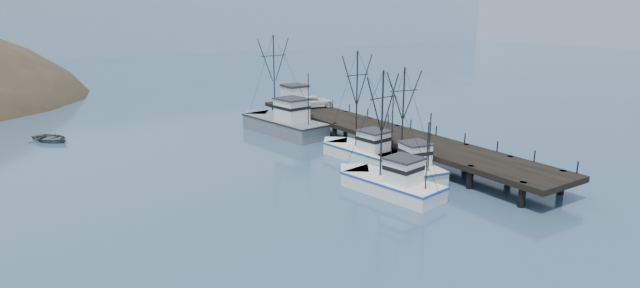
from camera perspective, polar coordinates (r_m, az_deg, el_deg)
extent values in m
plane|color=#304F6A|center=(36.03, 5.91, -8.88)|extent=(400.00, 400.00, 0.00)
cube|color=black|center=(55.73, 6.83, 1.53)|extent=(6.00, 44.00, 0.50)
cylinder|color=black|center=(41.13, 22.08, -5.38)|extent=(0.56, 0.56, 2.00)
cylinder|color=black|center=(45.34, 25.89, -3.96)|extent=(0.56, 0.56, 2.00)
cylinder|color=black|center=(43.95, 16.78, -3.64)|extent=(0.56, 0.56, 2.00)
cylinder|color=black|center=(47.91, 20.82, -2.47)|extent=(0.56, 0.56, 2.00)
cylinder|color=black|center=(47.13, 12.17, -2.10)|extent=(0.56, 0.56, 2.00)
cylinder|color=black|center=(50.84, 16.31, -1.13)|extent=(0.56, 0.56, 2.00)
cylinder|color=black|center=(50.60, 8.17, -0.75)|extent=(0.56, 0.56, 2.00)
cylinder|color=black|center=(54.08, 12.32, 0.07)|extent=(0.56, 0.56, 2.00)
cylinder|color=black|center=(54.32, 4.70, 0.43)|extent=(0.56, 0.56, 2.00)
cylinder|color=black|center=(57.57, 8.80, 1.12)|extent=(0.56, 0.56, 2.00)
cylinder|color=black|center=(58.22, 1.69, 1.45)|extent=(0.56, 0.56, 2.00)
cylinder|color=black|center=(61.27, 5.69, 2.05)|extent=(0.56, 0.56, 2.00)
cylinder|color=black|center=(62.29, -0.94, 2.33)|extent=(0.56, 0.56, 2.00)
cylinder|color=black|center=(65.15, 2.94, 2.87)|extent=(0.56, 0.56, 2.00)
cylinder|color=black|center=(66.48, -3.24, 3.11)|extent=(0.56, 0.56, 2.00)
cylinder|color=black|center=(69.16, 0.50, 3.59)|extent=(0.56, 0.56, 2.00)
cylinder|color=black|center=(70.78, -5.27, 3.78)|extent=(0.56, 0.56, 2.00)
cylinder|color=black|center=(73.30, -1.67, 4.22)|extent=(0.56, 0.56, 2.00)
cube|color=#9EB2C6|center=(198.44, -24.42, 9.30)|extent=(360.00, 40.00, 26.00)
cube|color=white|center=(46.49, 10.01, -2.93)|extent=(4.47, 8.41, 1.60)
cube|color=white|center=(49.73, 7.52, -1.66)|extent=(3.07, 3.07, 1.60)
cube|color=#17515E|center=(46.29, 10.05, -2.11)|extent=(4.57, 8.63, 0.18)
cube|color=silver|center=(45.18, 10.81, -1.17)|extent=(2.54, 2.60, 1.90)
cube|color=#26262B|center=(44.91, 10.87, 0.09)|extent=(2.76, 2.84, 0.16)
cylinder|color=black|center=(46.25, 9.46, 3.44)|extent=(0.14, 0.14, 8.46)
cylinder|color=black|center=(43.15, 12.41, 0.17)|extent=(0.10, 0.10, 5.08)
cube|color=white|center=(41.55, 8.23, -5.01)|extent=(4.79, 8.89, 1.60)
cube|color=white|center=(44.14, 3.97, -3.70)|extent=(3.35, 3.35, 1.60)
cube|color=#223D9F|center=(41.32, 8.27, -4.10)|extent=(4.89, 9.11, 0.18)
cube|color=silver|center=(40.37, 9.51, -3.04)|extent=(2.75, 2.75, 1.90)
cube|color=#26262B|center=(40.07, 9.58, -1.64)|extent=(2.99, 3.00, 0.16)
cylinder|color=black|center=(40.91, 7.08, 2.26)|extent=(0.14, 0.14, 8.75)
cylinder|color=black|center=(38.68, 12.15, -1.37)|extent=(0.10, 0.10, 5.25)
cube|color=white|center=(50.49, 5.19, -1.34)|extent=(4.48, 9.32, 1.60)
cube|color=white|center=(53.63, 1.81, -0.32)|extent=(3.44, 3.44, 1.60)
cube|color=navy|center=(50.30, 5.21, -0.57)|extent=(4.58, 9.56, 0.18)
cube|color=silver|center=(49.26, 6.19, 0.33)|extent=(2.70, 2.80, 1.90)
cube|color=#26262B|center=(49.01, 6.22, 1.50)|extent=(2.93, 3.05, 0.16)
cylinder|color=black|center=(50.21, 4.23, 5.15)|extent=(0.14, 0.14, 9.60)
cylinder|color=black|center=(47.29, 8.26, 2.06)|extent=(0.10, 0.10, 5.76)
cube|color=slate|center=(61.48, -4.11, 1.89)|extent=(5.85, 12.57, 2.20)
cube|color=slate|center=(66.31, -7.28, 2.76)|extent=(4.16, 4.16, 2.20)
cube|color=black|center=(61.27, -4.13, 2.81)|extent=(5.97, 12.89, 0.18)
cube|color=silver|center=(59.79, -3.25, 3.89)|extent=(3.39, 3.79, 2.60)
cube|color=#26262B|center=(59.54, -3.27, 5.19)|extent=(3.68, 4.13, 0.16)
cylinder|color=black|center=(61.91, -5.27, 7.71)|extent=(0.14, 0.14, 10.04)
cylinder|color=black|center=(57.10, -1.35, 5.14)|extent=(0.10, 0.10, 6.02)
cube|color=silver|center=(69.73, -2.91, 5.54)|extent=(2.80, 3.00, 2.50)
cube|color=#26262B|center=(69.52, -2.92, 6.68)|extent=(3.00, 3.20, 0.30)
imported|color=white|center=(67.75, -0.66, 4.87)|extent=(5.86, 3.37, 1.54)
imported|color=#505359|center=(65.62, -28.37, 0.28)|extent=(5.71, 6.22, 1.05)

